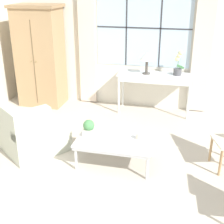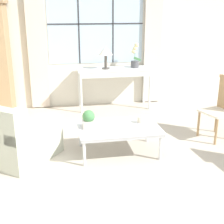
# 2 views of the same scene
# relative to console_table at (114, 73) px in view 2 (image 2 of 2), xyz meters

# --- Properties ---
(ground_plane) EXTENTS (14.00, 14.00, 0.00)m
(ground_plane) POSITION_rel_console_table_xyz_m (-0.31, -2.68, -0.73)
(ground_plane) COLOR #BCB2A3
(wall_back_windowed) EXTENTS (7.20, 0.14, 2.80)m
(wall_back_windowed) POSITION_rel_console_table_xyz_m (-0.31, 0.34, 0.67)
(wall_back_windowed) COLOR silver
(wall_back_windowed) RESTS_ON ground_plane
(console_table) EXTENTS (1.46, 0.51, 0.82)m
(console_table) POSITION_rel_console_table_xyz_m (0.00, 0.00, 0.00)
(console_table) COLOR silver
(console_table) RESTS_ON ground_plane
(table_lamp) EXTENTS (0.28, 0.28, 0.44)m
(table_lamp) POSITION_rel_console_table_xyz_m (-0.17, -0.02, 0.42)
(table_lamp) COLOR #4C4742
(table_lamp) RESTS_ON console_table
(potted_orchid) EXTENTS (0.20, 0.16, 0.49)m
(potted_orchid) POSITION_rel_console_table_xyz_m (0.43, 0.03, 0.27)
(potted_orchid) COLOR #4C4C51
(potted_orchid) RESTS_ON console_table
(armchair_upholstered) EXTENTS (1.22, 1.23, 0.83)m
(armchair_upholstered) POSITION_rel_console_table_xyz_m (-1.73, -2.01, -0.46)
(armchair_upholstered) COLOR beige
(armchair_upholstered) RESTS_ON ground_plane
(side_chair_wooden) EXTENTS (0.55, 0.55, 0.97)m
(side_chair_wooden) POSITION_rel_console_table_xyz_m (1.39, -1.82, -0.19)
(side_chair_wooden) COLOR beige
(side_chair_wooden) RESTS_ON ground_plane
(coffee_table) EXTENTS (1.13, 0.73, 0.40)m
(coffee_table) POSITION_rel_console_table_xyz_m (-0.33, -2.10, -0.37)
(coffee_table) COLOR silver
(coffee_table) RESTS_ON ground_plane
(potted_plant_small) EXTENTS (0.17, 0.17, 0.25)m
(potted_plant_small) POSITION_rel_console_table_xyz_m (-0.74, -2.08, -0.20)
(potted_plant_small) COLOR #BCB7AD
(potted_plant_small) RESTS_ON coffee_table
(pillar_candle) EXTENTS (0.12, 0.12, 0.11)m
(pillar_candle) POSITION_rel_console_table_xyz_m (0.00, -2.03, -0.29)
(pillar_candle) COLOR silver
(pillar_candle) RESTS_ON coffee_table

